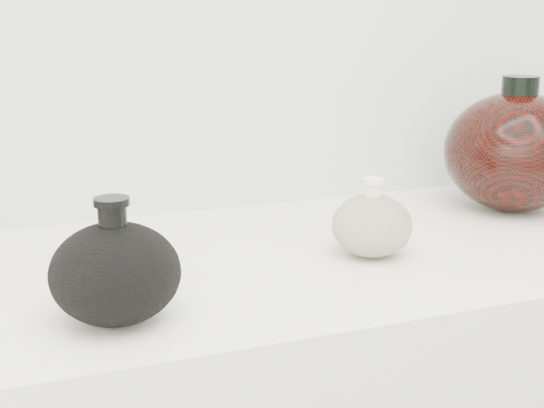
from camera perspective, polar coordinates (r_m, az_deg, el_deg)
name	(u,v)px	position (r m, az deg, el deg)	size (l,w,h in m)	color
black_gourd_vase	(115,272)	(0.80, -11.71, -5.04)	(0.15, 0.15, 0.13)	black
cream_gourd_vase	(372,225)	(0.99, 7.54, -1.56)	(0.12, 0.12, 0.10)	#C0AA93
right_round_pot	(515,151)	(1.26, 17.82, 3.82)	(0.25, 0.25, 0.21)	black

